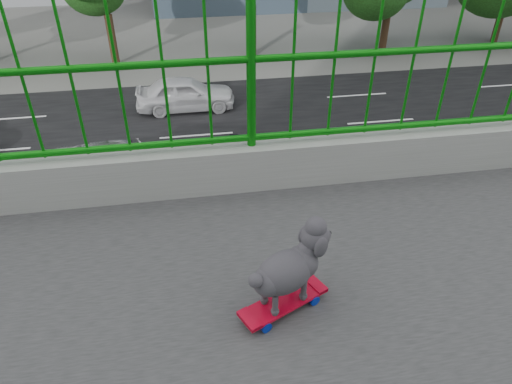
{
  "coord_description": "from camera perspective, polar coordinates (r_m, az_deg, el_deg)",
  "views": [
    {
      "loc": [
        1.17,
        -0.4,
        8.69
      ],
      "look_at": [
        -1.37,
        0.02,
        6.95
      ],
      "focal_mm": 32.3,
      "sensor_mm": 36.0,
      "label": 1
    }
  ],
  "objects": [
    {
      "name": "road",
      "position": [
        16.62,
        -6.76,
        2.3
      ],
      "size": [
        18.0,
        90.0,
        0.02
      ],
      "primitive_type": "cube",
      "color": "black",
      "rests_on": "ground"
    },
    {
      "name": "skateboard",
      "position": [
        2.23,
        3.43,
        -13.53
      ],
      "size": [
        0.3,
        0.46,
        0.06
      ],
      "rotation": [
        0.0,
        0.0,
        0.44
      ],
      "color": "red",
      "rests_on": "footbridge"
    },
    {
      "name": "car_7",
      "position": [
        16.22,
        5.66,
        4.41
      ],
      "size": [
        2.01,
        4.93,
        1.43
      ],
      "primitive_type": "imported",
      "rotation": [
        0.0,
        0.0,
        3.14
      ],
      "color": "black",
      "rests_on": "ground"
    },
    {
      "name": "poodle",
      "position": [
        2.09,
        4.16,
        -9.25
      ],
      "size": [
        0.29,
        0.42,
        0.38
      ],
      "rotation": [
        0.0,
        0.0,
        0.44
      ],
      "color": "#28252A",
      "rests_on": "skateboard"
    },
    {
      "name": "car_2",
      "position": [
        15.84,
        -15.92,
        2.75
      ],
      "size": [
        2.67,
        5.78,
        1.61
      ],
      "primitive_type": "imported",
      "rotation": [
        0.0,
        0.0,
        3.14
      ],
      "color": "#9B9CA1",
      "rests_on": "ground"
    },
    {
      "name": "car_4",
      "position": [
        21.49,
        -8.74,
        11.97
      ],
      "size": [
        1.77,
        4.4,
        1.5
      ],
      "primitive_type": "imported",
      "rotation": [
        0.0,
        0.0,
        3.14
      ],
      "color": "silver",
      "rests_on": "ground"
    },
    {
      "name": "railing",
      "position": [
        1.93,
        6.33,
        -16.28
      ],
      "size": [
        3.0,
        24.0,
        1.42
      ],
      "color": "gray",
      "rests_on": "footbridge"
    }
  ]
}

